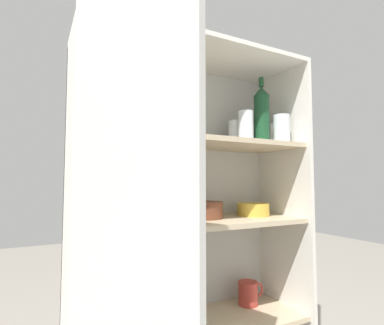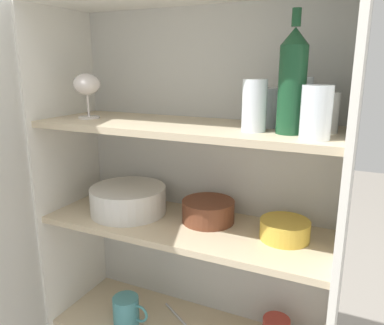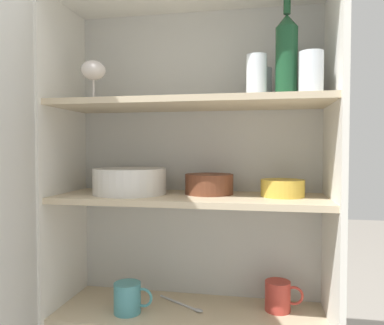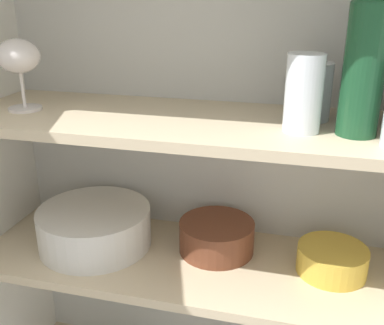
{
  "view_description": "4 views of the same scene",
  "coord_description": "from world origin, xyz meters",
  "px_view_note": "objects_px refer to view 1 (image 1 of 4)",
  "views": [
    {
      "loc": [
        -0.56,
        -0.89,
        0.91
      ],
      "look_at": [
        -0.03,
        0.13,
        0.99
      ],
      "focal_mm": 28.0,
      "sensor_mm": 36.0,
      "label": 1
    },
    {
      "loc": [
        0.49,
        -0.83,
        1.25
      ],
      "look_at": [
        0.01,
        0.19,
        0.95
      ],
      "focal_mm": 35.0,
      "sensor_mm": 36.0,
      "label": 2
    },
    {
      "loc": [
        0.24,
        -1.09,
        0.92
      ],
      "look_at": [
        0.0,
        0.19,
        0.87
      ],
      "focal_mm": 35.0,
      "sensor_mm": 36.0,
      "label": 3
    },
    {
      "loc": [
        0.23,
        -0.66,
        1.31
      ],
      "look_at": [
        0.0,
        0.21,
        0.97
      ],
      "focal_mm": 42.0,
      "sensor_mm": 36.0,
      "label": 4
    }
  ],
  "objects_px": {
    "mixing_bowl_large": "(203,209)",
    "serving_bowl_small": "(253,209)",
    "plate_stack_white": "(143,211)",
    "wine_bottle": "(262,115)",
    "coffee_mug_primary": "(248,293)"
  },
  "relations": [
    {
      "from": "mixing_bowl_large",
      "to": "serving_bowl_small",
      "type": "distance_m",
      "value": 0.25
    },
    {
      "from": "plate_stack_white",
      "to": "wine_bottle",
      "type": "bearing_deg",
      "value": -4.22
    },
    {
      "from": "mixing_bowl_large",
      "to": "serving_bowl_small",
      "type": "xyz_separation_m",
      "value": [
        0.25,
        -0.02,
        -0.01
      ]
    },
    {
      "from": "mixing_bowl_large",
      "to": "serving_bowl_small",
      "type": "height_order",
      "value": "mixing_bowl_large"
    },
    {
      "from": "wine_bottle",
      "to": "coffee_mug_primary",
      "type": "relative_size",
      "value": 2.3
    },
    {
      "from": "mixing_bowl_large",
      "to": "coffee_mug_primary",
      "type": "height_order",
      "value": "mixing_bowl_large"
    },
    {
      "from": "wine_bottle",
      "to": "plate_stack_white",
      "type": "distance_m",
      "value": 0.67
    },
    {
      "from": "wine_bottle",
      "to": "mixing_bowl_large",
      "type": "height_order",
      "value": "wine_bottle"
    },
    {
      "from": "plate_stack_white",
      "to": "serving_bowl_small",
      "type": "relative_size",
      "value": 1.78
    },
    {
      "from": "wine_bottle",
      "to": "serving_bowl_small",
      "type": "height_order",
      "value": "wine_bottle"
    },
    {
      "from": "plate_stack_white",
      "to": "coffee_mug_primary",
      "type": "bearing_deg",
      "value": 5.81
    },
    {
      "from": "wine_bottle",
      "to": "coffee_mug_primary",
      "type": "distance_m",
      "value": 0.8
    },
    {
      "from": "coffee_mug_primary",
      "to": "plate_stack_white",
      "type": "bearing_deg",
      "value": -174.19
    },
    {
      "from": "wine_bottle",
      "to": "serving_bowl_small",
      "type": "relative_size",
      "value": 2.07
    },
    {
      "from": "mixing_bowl_large",
      "to": "coffee_mug_primary",
      "type": "bearing_deg",
      "value": 1.81
    }
  ]
}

